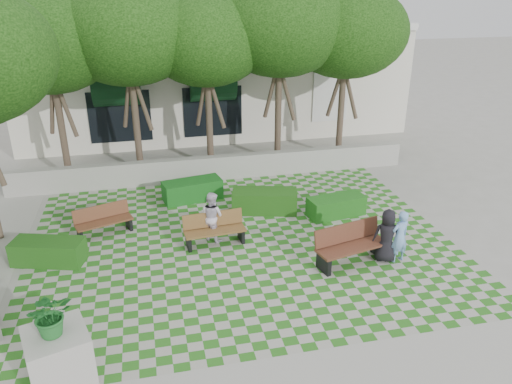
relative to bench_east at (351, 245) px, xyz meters
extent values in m
plane|color=gray|center=(-2.64, 0.57, -0.51)|extent=(90.00, 90.00, 0.00)
plane|color=#2B721E|center=(-2.64, 1.57, -0.51)|extent=(12.00, 12.00, 0.00)
cube|color=#9E9B93|center=(-2.64, 6.77, -0.06)|extent=(15.00, 0.36, 0.90)
cube|color=#4F291B|center=(0.02, -0.08, -0.01)|extent=(2.12, 1.08, 0.07)
cube|color=#4F291B|center=(-0.05, 0.20, 0.30)|extent=(2.01, 0.62, 0.51)
cube|color=black|center=(-0.86, -0.29, -0.27)|extent=(0.24, 0.58, 0.50)
cube|color=black|center=(0.90, 0.13, -0.27)|extent=(0.24, 0.58, 0.50)
cube|color=brown|center=(-3.42, 1.76, -0.08)|extent=(1.79, 0.68, 0.06)
cube|color=brown|center=(-3.44, 2.01, 0.19)|extent=(1.76, 0.27, 0.44)
cube|color=black|center=(-4.20, 1.69, -0.30)|extent=(0.14, 0.49, 0.43)
cube|color=black|center=(-2.65, 1.82, -0.30)|extent=(0.14, 0.49, 0.43)
cube|color=brown|center=(-6.56, 3.10, -0.10)|extent=(1.73, 1.01, 0.06)
cube|color=brown|center=(-6.63, 3.32, 0.15)|extent=(1.61, 0.64, 0.42)
cube|color=black|center=(-7.25, 2.86, -0.31)|extent=(0.24, 0.47, 0.40)
cube|color=black|center=(-5.86, 3.33, -0.31)|extent=(0.24, 0.47, 0.40)
cube|color=#185416|center=(0.68, 2.79, -0.19)|extent=(1.94, 1.03, 0.65)
cube|color=#1B4913|center=(-1.51, 3.59, -0.15)|extent=(2.24, 1.34, 0.73)
cube|color=#15501A|center=(-3.72, 5.06, -0.17)|extent=(2.11, 1.17, 0.70)
cube|color=#1A4C14|center=(-7.95, 1.78, -0.18)|extent=(2.02, 1.26, 0.66)
cube|color=#9E9B93|center=(-7.07, -2.82, 0.04)|extent=(1.40, 1.40, 1.11)
imported|color=#206929|center=(-7.07, -2.82, 1.03)|extent=(0.95, 0.88, 0.87)
imported|color=#7EABE6|center=(1.29, -0.23, 0.23)|extent=(0.62, 0.49, 1.50)
imported|color=black|center=(0.96, -0.12, 0.24)|extent=(0.85, 0.68, 1.51)
imported|color=silver|center=(-3.45, 2.10, 0.23)|extent=(0.91, 0.91, 1.49)
cylinder|color=#47382B|center=(-8.14, 8.17, 1.31)|extent=(0.26, 0.26, 3.64)
ellipsoid|color=#1E4C11|center=(-8.14, 8.17, 4.56)|extent=(4.80, 4.80, 3.60)
cylinder|color=#47382B|center=(-5.44, 8.17, 1.39)|extent=(0.26, 0.26, 3.81)
ellipsoid|color=#1E4C11|center=(-5.44, 8.17, 4.79)|extent=(5.00, 5.00, 3.75)
cylinder|color=#47382B|center=(-2.64, 8.17, 1.28)|extent=(0.26, 0.26, 3.58)
ellipsoid|color=#1E4C11|center=(-2.64, 8.17, 4.48)|extent=(4.60, 4.60, 3.45)
cylinder|color=#47382B|center=(0.16, 8.17, 1.45)|extent=(0.26, 0.26, 3.92)
ellipsoid|color=#1E4C11|center=(0.16, 8.17, 4.95)|extent=(5.20, 5.20, 3.90)
cylinder|color=#47382B|center=(2.86, 8.17, 1.33)|extent=(0.26, 0.26, 3.70)
ellipsoid|color=#1E4C11|center=(2.86, 8.17, 4.63)|extent=(4.80, 4.80, 3.60)
cube|color=silver|center=(-1.64, 14.77, 1.99)|extent=(18.00, 8.00, 5.00)
cube|color=white|center=(-1.64, 10.77, 4.49)|extent=(18.00, 0.30, 0.30)
cube|color=black|center=(3.36, 10.75, 1.69)|extent=(1.40, 0.10, 2.40)
cylinder|color=#0E3418|center=(-6.14, 10.75, 2.49)|extent=(3.00, 1.80, 1.80)
cube|color=black|center=(-6.14, 10.75, 1.09)|extent=(2.60, 0.08, 2.20)
cylinder|color=#0E3418|center=(-2.14, 10.75, 2.49)|extent=(3.00, 1.80, 1.80)
cube|color=black|center=(-2.14, 10.75, 1.09)|extent=(2.60, 0.08, 2.20)
camera|label=1|loc=(-5.07, -10.83, 6.68)|focal=35.00mm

